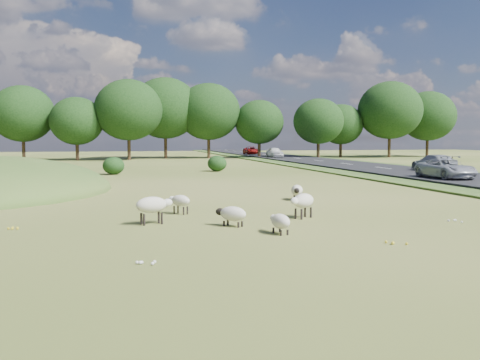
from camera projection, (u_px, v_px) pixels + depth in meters
name	position (u px, v px, depth m)	size (l,w,h in m)	color
ground	(167.00, 177.00, 40.40)	(160.00, 160.00, 0.00)	#42561B
road	(355.00, 166.00, 54.56)	(8.00, 150.00, 0.25)	black
treeline	(136.00, 112.00, 74.07)	(96.28, 14.66, 11.70)	black
shrubs	(107.00, 165.00, 45.72)	(22.13, 6.99, 1.43)	black
sheep_0	(303.00, 201.00, 19.81)	(1.27, 1.08, 0.93)	#BFB79E
sheep_1	(180.00, 201.00, 20.93)	(0.93, 1.01, 0.76)	#BFB79E
sheep_2	(280.00, 221.00, 16.62)	(0.62, 1.13, 0.63)	#BFB79E
sheep_3	(297.00, 190.00, 25.75)	(0.86, 1.31, 0.72)	#BFB79E
sheep_4	(152.00, 205.00, 18.43)	(1.39, 0.89, 0.97)	#BFB79E
sheep_5	(232.00, 214.00, 18.03)	(1.11, 1.08, 0.68)	#BFB79E
car_1	(252.00, 150.00, 88.48)	(2.14, 4.65, 1.29)	maroon
car_2	(275.00, 152.00, 75.59)	(1.68, 4.17, 1.42)	white
car_3	(434.00, 163.00, 44.15)	(1.92, 4.72, 1.37)	#A6AAAE
car_4	(446.00, 168.00, 36.22)	(2.21, 4.78, 1.33)	#ADAFB5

